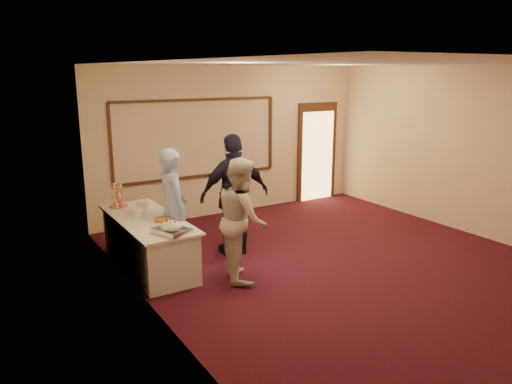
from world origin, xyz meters
TOP-DOWN VIEW (x-y plane):
  - floor at (0.00, 0.00)m, footprint 7.00×7.00m
  - room_walls at (0.00, 0.00)m, footprint 6.04×7.04m
  - wall_molding at (-0.80, 3.47)m, footprint 3.45×0.04m
  - doorway at (2.15, 3.45)m, footprint 1.05×0.07m
  - buffet_table at (-2.57, 1.46)m, footprint 0.88×2.22m
  - pavlova_tray at (-2.52, 0.60)m, footprint 0.48×0.54m
  - cupcake_stand at (-2.75, 2.30)m, footprint 0.29×0.29m
  - plate_stack_a at (-2.69, 1.50)m, footprint 0.17×0.17m
  - plate_stack_b at (-2.50, 1.87)m, footprint 0.20×0.20m
  - tart at (-2.43, 1.15)m, footprint 0.27×0.27m
  - man at (-2.22, 1.30)m, footprint 0.45×0.67m
  - woman at (-1.56, 0.39)m, footprint 0.91×1.02m
  - guest at (-1.17, 1.29)m, footprint 1.19×0.61m
  - camera_flash at (-1.04, 1.06)m, footprint 0.07×0.04m

SIDE VIEW (x-z plane):
  - floor at x=0.00m, z-range 0.00..0.00m
  - buffet_table at x=-2.57m, z-range 0.00..0.77m
  - tart at x=-2.43m, z-range 0.77..0.82m
  - plate_stack_a at x=-2.69m, z-range 0.77..0.91m
  - pavlova_tray at x=-2.52m, z-range 0.76..0.94m
  - plate_stack_b at x=-2.50m, z-range 0.77..0.93m
  - woman at x=-1.56m, z-range 0.00..1.75m
  - man at x=-2.22m, z-range 0.00..1.81m
  - cupcake_stand at x=-2.75m, z-range 0.71..1.14m
  - guest at x=-1.17m, z-range 0.00..1.95m
  - doorway at x=2.15m, z-range -0.02..2.18m
  - camera_flash at x=-1.04m, z-range 1.47..1.52m
  - wall_molding at x=-0.80m, z-range 0.83..2.38m
  - room_walls at x=0.00m, z-range 0.52..3.54m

